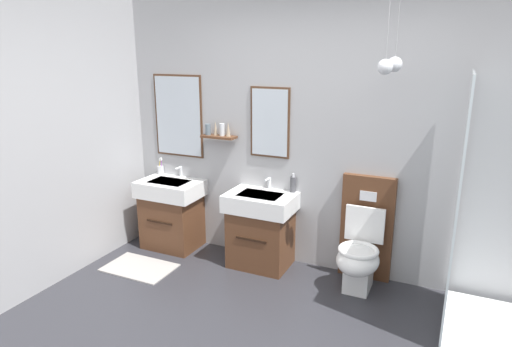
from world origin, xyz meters
TOP-DOWN VIEW (x-y plane):
  - wall_back at (-0.02, 1.75)m, footprint 4.44×0.63m
  - bath_mat at (-1.59, 0.89)m, footprint 0.68×0.44m
  - vanity_sink_left at (-1.59, 1.49)m, footprint 0.66×0.49m
  - tap_on_left_sink at (-1.59, 1.66)m, footprint 0.03×0.13m
  - vanity_sink_right at (-0.53, 1.49)m, footprint 0.66×0.49m
  - tap_on_right_sink at (-0.53, 1.66)m, footprint 0.03×0.13m
  - toilet at (0.47, 1.49)m, footprint 0.48×0.62m
  - toothbrush_cup at (-1.84, 1.65)m, footprint 0.07×0.07m
  - soap_dispenser at (-0.27, 1.66)m, footprint 0.06×0.06m
  - shower_tray at (1.48, 1.20)m, footprint 0.94×0.86m

SIDE VIEW (x-z plane):
  - bath_mat at x=-1.59m, z-range 0.00..0.01m
  - toilet at x=0.47m, z-range -0.12..0.88m
  - vanity_sink_left at x=-1.59m, z-range 0.02..0.77m
  - vanity_sink_right at x=-0.53m, z-range 0.02..0.77m
  - shower_tray at x=1.48m, z-range -0.57..1.38m
  - toothbrush_cup at x=-1.84m, z-range 0.71..0.90m
  - tap_on_left_sink at x=-1.59m, z-range 0.76..0.88m
  - tap_on_right_sink at x=-0.53m, z-range 0.76..0.88m
  - soap_dispenser at x=-0.27m, z-range 0.74..0.93m
  - wall_back at x=-0.02m, z-range 0.00..2.65m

